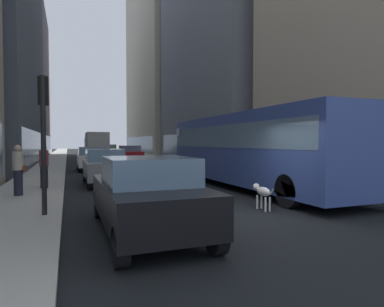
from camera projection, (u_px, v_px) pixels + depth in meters
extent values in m
plane|color=black|center=(105.00, 158.00, 41.17)|extent=(120.00, 120.00, 0.00)
cube|color=#ADA89E|center=(56.00, 158.00, 39.14)|extent=(2.40, 110.00, 0.15)
cube|color=#9E9991|center=(149.00, 156.00, 43.20)|extent=(2.40, 110.00, 0.15)
cube|color=slate|center=(36.00, 146.00, 26.17)|extent=(0.08, 17.74, 2.40)
cube|color=slate|center=(6.00, 86.00, 43.28)|extent=(10.16, 18.18, 18.83)
cube|color=slate|center=(49.00, 145.00, 45.35)|extent=(0.08, 16.36, 2.40)
cube|color=slate|center=(346.00, 150.00, 14.69)|extent=(0.08, 14.19, 2.40)
cube|color=slate|center=(234.00, 33.00, 33.65)|extent=(10.48, 18.85, 26.38)
cube|color=slate|center=(187.00, 146.00, 32.19)|extent=(0.08, 16.96, 2.40)
cube|color=#B2A893|center=(173.00, 47.00, 53.12)|extent=(11.63, 21.28, 35.03)
cube|color=slate|center=(138.00, 144.00, 51.60)|extent=(0.08, 19.15, 2.40)
cube|color=#33478C|center=(249.00, 148.00, 13.76)|extent=(2.55, 11.50, 2.75)
cube|color=slate|center=(249.00, 137.00, 13.75)|extent=(2.57, 11.04, 0.90)
cube|color=black|center=(198.00, 166.00, 19.12)|extent=(2.55, 0.16, 0.44)
cylinder|color=black|center=(194.00, 170.00, 16.72)|extent=(0.30, 1.00, 1.00)
cylinder|color=black|center=(233.00, 169.00, 17.52)|extent=(0.30, 1.00, 1.00)
cylinder|color=black|center=(289.00, 191.00, 9.53)|extent=(0.30, 1.00, 1.00)
cylinder|color=black|center=(347.00, 187.00, 10.33)|extent=(0.30, 1.00, 1.00)
cube|color=silver|center=(178.00, 132.00, 18.02)|extent=(0.08, 0.24, 0.40)
cube|color=black|center=(146.00, 200.00, 6.95)|extent=(1.84, 4.42, 0.75)
cube|color=slate|center=(148.00, 171.00, 6.72)|extent=(1.69, 1.99, 0.55)
cylinder|color=black|center=(99.00, 205.00, 8.35)|extent=(0.22, 0.64, 0.64)
cylinder|color=black|center=(161.00, 201.00, 8.92)|extent=(0.22, 0.64, 0.64)
cylinder|color=black|center=(121.00, 247.00, 4.99)|extent=(0.22, 0.64, 0.64)
cylinder|color=black|center=(216.00, 236.00, 5.57)|extent=(0.22, 0.64, 0.64)
cube|color=yellow|center=(109.00, 151.00, 46.76)|extent=(1.86, 4.39, 0.75)
cube|color=slate|center=(109.00, 146.00, 46.53)|extent=(1.71, 1.98, 0.55)
cylinder|color=black|center=(102.00, 153.00, 48.14)|extent=(0.22, 0.64, 0.64)
cylinder|color=black|center=(113.00, 153.00, 48.72)|extent=(0.22, 0.64, 0.64)
cylinder|color=black|center=(105.00, 154.00, 44.81)|extent=(0.22, 0.64, 0.64)
cylinder|color=black|center=(117.00, 154.00, 45.40)|extent=(0.22, 0.64, 0.64)
cube|color=slate|center=(104.00, 169.00, 14.89)|extent=(1.70, 4.05, 0.75)
cube|color=slate|center=(105.00, 155.00, 14.68)|extent=(1.56, 1.82, 0.55)
cylinder|color=black|center=(86.00, 175.00, 16.14)|extent=(0.22, 0.64, 0.64)
cylinder|color=black|center=(116.00, 174.00, 16.67)|extent=(0.22, 0.64, 0.64)
cylinder|color=black|center=(90.00, 182.00, 13.13)|extent=(0.22, 0.64, 0.64)
cylinder|color=black|center=(127.00, 181.00, 13.66)|extent=(0.22, 0.64, 0.64)
cube|color=red|center=(129.00, 155.00, 31.38)|extent=(1.94, 4.37, 0.75)
cube|color=slate|center=(130.00, 148.00, 31.15)|extent=(1.78, 1.97, 0.55)
cylinder|color=black|center=(118.00, 158.00, 32.74)|extent=(0.22, 0.64, 0.64)
cylinder|color=black|center=(135.00, 158.00, 33.35)|extent=(0.22, 0.64, 0.64)
cylinder|color=black|center=(123.00, 160.00, 29.43)|extent=(0.22, 0.64, 0.64)
cylinder|color=black|center=(142.00, 160.00, 30.04)|extent=(0.22, 0.64, 0.64)
cube|color=silver|center=(92.00, 160.00, 22.27)|extent=(1.90, 3.95, 0.75)
cube|color=slate|center=(92.00, 151.00, 22.06)|extent=(1.75, 1.78, 0.55)
cylinder|color=black|center=(78.00, 165.00, 23.43)|extent=(0.22, 0.64, 0.64)
cylinder|color=black|center=(103.00, 164.00, 24.03)|extent=(0.22, 0.64, 0.64)
cylinder|color=black|center=(80.00, 168.00, 20.53)|extent=(0.22, 0.64, 0.64)
cylinder|color=black|center=(107.00, 167.00, 21.13)|extent=(0.22, 0.64, 0.64)
cube|color=silver|center=(94.00, 146.00, 41.20)|extent=(2.30, 2.00, 2.10)
cube|color=silver|center=(97.00, 144.00, 37.69)|extent=(2.30, 5.50, 2.60)
cylinder|color=black|center=(86.00, 154.00, 40.87)|extent=(0.28, 0.90, 0.90)
cylinder|color=black|center=(103.00, 154.00, 41.59)|extent=(0.28, 0.90, 0.90)
cylinder|color=black|center=(89.00, 156.00, 35.74)|extent=(0.28, 0.90, 0.90)
cylinder|color=black|center=(108.00, 156.00, 36.46)|extent=(0.28, 0.90, 0.90)
ellipsoid|color=white|center=(263.00, 192.00, 9.24)|extent=(0.22, 0.60, 0.26)
sphere|color=white|center=(256.00, 187.00, 9.59)|extent=(0.20, 0.20, 0.20)
sphere|color=black|center=(254.00, 186.00, 9.59)|extent=(0.07, 0.07, 0.07)
sphere|color=black|center=(258.00, 186.00, 9.63)|extent=(0.07, 0.07, 0.07)
cylinder|color=white|center=(272.00, 192.00, 8.87)|extent=(0.03, 0.16, 0.19)
cylinder|color=white|center=(257.00, 202.00, 9.42)|extent=(0.06, 0.06, 0.40)
cylinder|color=white|center=(261.00, 202.00, 9.47)|extent=(0.06, 0.06, 0.40)
cylinder|color=white|center=(265.00, 205.00, 9.03)|extent=(0.06, 0.06, 0.40)
cylinder|color=white|center=(270.00, 204.00, 9.08)|extent=(0.06, 0.06, 0.40)
sphere|color=black|center=(263.00, 190.00, 9.35)|extent=(0.04, 0.04, 0.04)
sphere|color=black|center=(263.00, 191.00, 9.14)|extent=(0.04, 0.04, 0.04)
sphere|color=black|center=(268.00, 190.00, 9.08)|extent=(0.04, 0.04, 0.04)
cylinder|color=#1E1E2D|center=(18.00, 183.00, 10.88)|extent=(0.28, 0.28, 0.85)
cylinder|color=#B2A58C|center=(18.00, 161.00, 10.86)|extent=(0.34, 0.34, 0.62)
sphere|color=tan|center=(18.00, 148.00, 10.84)|extent=(0.22, 0.22, 0.22)
cube|color=#59331E|center=(25.00, 168.00, 10.95)|extent=(0.12, 0.24, 0.20)
cylinder|color=#1E1E2D|center=(44.00, 177.00, 12.65)|extent=(0.28, 0.28, 0.85)
cylinder|color=maroon|center=(44.00, 158.00, 12.62)|extent=(0.34, 0.34, 0.62)
sphere|color=tan|center=(44.00, 147.00, 12.61)|extent=(0.22, 0.22, 0.22)
cylinder|color=black|center=(44.00, 145.00, 7.94)|extent=(0.12, 0.12, 3.40)
cube|color=black|center=(43.00, 91.00, 8.07)|extent=(0.24, 0.20, 0.70)
sphere|color=red|center=(43.00, 83.00, 8.16)|extent=(0.11, 0.11, 0.11)
sphere|color=orange|center=(43.00, 92.00, 8.17)|extent=(0.11, 0.11, 0.11)
sphere|color=green|center=(44.00, 100.00, 8.18)|extent=(0.11, 0.11, 0.11)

